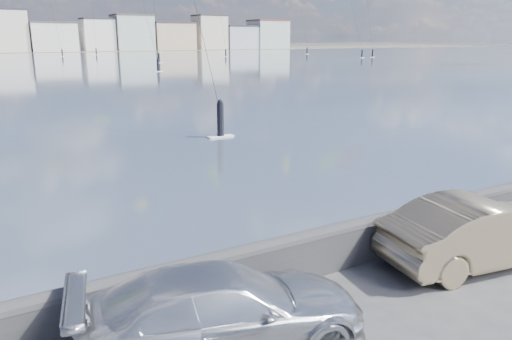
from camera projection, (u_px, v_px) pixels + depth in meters
The scene contains 3 objects.
seawall at pixel (246, 268), 10.08m from camera, with size 400.00×0.36×1.08m.
car_silver at pixel (223, 310), 8.29m from camera, with size 2.00×4.91×1.42m, color silver.
car_champagne at pixel (481, 231), 11.43m from camera, with size 1.67×4.80×1.58m, color tan.
Camera 1 is at (-4.49, -5.35, 5.11)m, focal length 35.00 mm.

